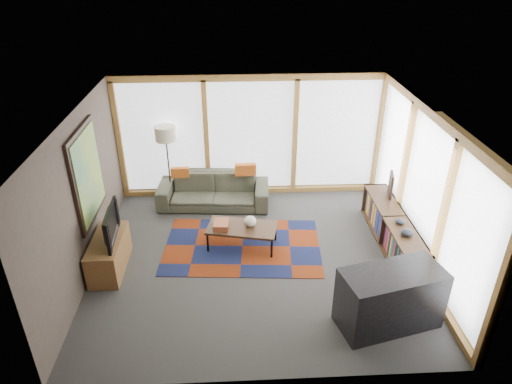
{
  "coord_description": "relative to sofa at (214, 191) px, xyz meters",
  "views": [
    {
      "loc": [
        -0.36,
        -6.38,
        4.77
      ],
      "look_at": [
        0.0,
        0.4,
        1.1
      ],
      "focal_mm": 32.0,
      "sensor_mm": 36.0,
      "label": 1
    }
  ],
  "objects": [
    {
      "name": "ground",
      "position": [
        0.8,
        -1.93,
        -0.33
      ],
      "size": [
        5.5,
        5.5,
        0.0
      ],
      "primitive_type": "plane",
      "color": "#2E2E2B",
      "rests_on": "ground"
    },
    {
      "name": "room_envelope",
      "position": [
        1.29,
        -1.37,
        1.21
      ],
      "size": [
        5.52,
        5.02,
        2.62
      ],
      "color": "#41382F",
      "rests_on": "ground"
    },
    {
      "name": "rug",
      "position": [
        0.55,
        -1.54,
        -0.32
      ],
      "size": [
        2.89,
        1.98,
        0.01
      ],
      "primitive_type": "cube",
      "rotation": [
        0.0,
        0.0,
        -0.07
      ],
      "color": "#67240C",
      "rests_on": "ground"
    },
    {
      "name": "sofa",
      "position": [
        0.0,
        0.0,
        0.0
      ],
      "size": [
        2.31,
        1.04,
        0.66
      ],
      "primitive_type": "imported",
      "rotation": [
        0.0,
        0.0,
        -0.07
      ],
      "color": "#36392B",
      "rests_on": "ground"
    },
    {
      "name": "pillow_left",
      "position": [
        -0.66,
        0.02,
        0.43
      ],
      "size": [
        0.37,
        0.13,
        0.2
      ],
      "primitive_type": "cube",
      "rotation": [
        0.0,
        0.0,
        0.06
      ],
      "color": "#B15218",
      "rests_on": "sofa"
    },
    {
      "name": "pillow_right",
      "position": [
        0.66,
        0.04,
        0.45
      ],
      "size": [
        0.43,
        0.15,
        0.23
      ],
      "primitive_type": "cube",
      "rotation": [
        0.0,
        0.0,
        0.04
      ],
      "color": "#B15218",
      "rests_on": "sofa"
    },
    {
      "name": "floor_lamp",
      "position": [
        -0.9,
        0.22,
        0.5
      ],
      "size": [
        0.42,
        0.42,
        1.67
      ],
      "primitive_type": null,
      "color": "black",
      "rests_on": "ground"
    },
    {
      "name": "coffee_table",
      "position": [
        0.55,
        -1.52,
        -0.13
      ],
      "size": [
        1.31,
        0.85,
        0.4
      ],
      "primitive_type": null,
      "rotation": [
        0.0,
        0.0,
        -0.21
      ],
      "color": "black",
      "rests_on": "ground"
    },
    {
      "name": "book_stack",
      "position": [
        0.18,
        -1.52,
        0.13
      ],
      "size": [
        0.28,
        0.34,
        0.11
      ],
      "primitive_type": "cube",
      "rotation": [
        0.0,
        0.0,
        -0.06
      ],
      "color": "brown",
      "rests_on": "coffee_table"
    },
    {
      "name": "vase",
      "position": [
        0.69,
        -1.5,
        0.17
      ],
      "size": [
        0.23,
        0.23,
        0.19
      ],
      "primitive_type": "ellipsoid",
      "rotation": [
        0.0,
        0.0,
        -0.05
      ],
      "color": "beige",
      "rests_on": "coffee_table"
    },
    {
      "name": "bookshelf",
      "position": [
        3.23,
        -1.64,
        -0.02
      ],
      "size": [
        0.45,
        2.45,
        0.61
      ],
      "primitive_type": null,
      "color": "black",
      "rests_on": "ground"
    },
    {
      "name": "bowl_a",
      "position": [
        3.22,
        -2.23,
        0.34
      ],
      "size": [
        0.21,
        0.21,
        0.1
      ],
      "primitive_type": "ellipsoid",
      "rotation": [
        0.0,
        0.0,
        -0.02
      ],
      "color": "black",
      "rests_on": "bookshelf"
    },
    {
      "name": "bowl_b",
      "position": [
        3.23,
        -1.88,
        0.33
      ],
      "size": [
        0.19,
        0.19,
        0.08
      ],
      "primitive_type": "ellipsoid",
      "rotation": [
        0.0,
        0.0,
        -0.13
      ],
      "color": "black",
      "rests_on": "bookshelf"
    },
    {
      "name": "shelf_picture",
      "position": [
        3.35,
        -0.9,
        0.51
      ],
      "size": [
        0.12,
        0.35,
        0.46
      ],
      "primitive_type": "cube",
      "rotation": [
        0.0,
        0.0,
        -0.22
      ],
      "color": "black",
      "rests_on": "bookshelf"
    },
    {
      "name": "tv_console",
      "position": [
        -1.66,
        -2.05,
        -0.04
      ],
      "size": [
        0.48,
        1.16,
        0.58
      ],
      "primitive_type": "cube",
      "color": "brown",
      "rests_on": "ground"
    },
    {
      "name": "television",
      "position": [
        -1.63,
        -2.05,
        0.52
      ],
      "size": [
        0.19,
        0.95,
        0.54
      ],
      "primitive_type": "imported",
      "rotation": [
        0.0,
        0.0,
        1.64
      ],
      "color": "black",
      "rests_on": "tv_console"
    },
    {
      "name": "bar_counter",
      "position": [
        2.56,
        -3.53,
        0.12
      ],
      "size": [
        1.53,
        0.99,
        0.89
      ],
      "primitive_type": "cube",
      "rotation": [
        0.0,
        0.0,
        0.25
      ],
      "color": "black",
      "rests_on": "ground"
    }
  ]
}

